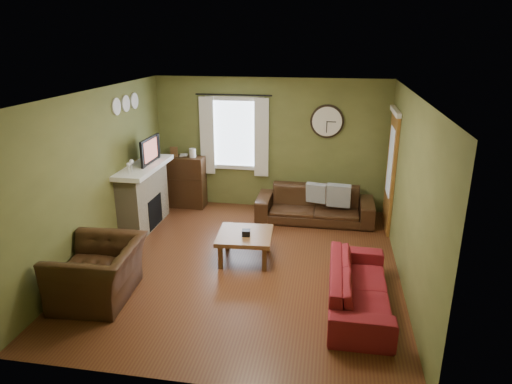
% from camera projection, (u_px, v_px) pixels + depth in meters
% --- Properties ---
extents(floor, '(4.60, 5.20, 0.00)m').
position_uv_depth(floor, '(245.00, 264.00, 7.04)').
color(floor, '#522B17').
rests_on(floor, ground).
extents(ceiling, '(4.60, 5.20, 0.00)m').
position_uv_depth(ceiling, '(244.00, 93.00, 6.20)').
color(ceiling, white).
rests_on(ceiling, ground).
extents(wall_left, '(0.00, 5.20, 2.60)m').
position_uv_depth(wall_left, '(98.00, 176.00, 6.99)').
color(wall_left, brown).
rests_on(wall_left, ground).
extents(wall_right, '(0.00, 5.20, 2.60)m').
position_uv_depth(wall_right, '(409.00, 193.00, 6.25)').
color(wall_right, brown).
rests_on(wall_right, ground).
extents(wall_back, '(4.60, 0.00, 2.60)m').
position_uv_depth(wall_back, '(270.00, 144.00, 9.04)').
color(wall_back, brown).
rests_on(wall_back, ground).
extents(wall_front, '(4.60, 0.00, 2.60)m').
position_uv_depth(wall_front, '(190.00, 270.00, 4.20)').
color(wall_front, brown).
rests_on(wall_front, ground).
extents(fireplace, '(0.40, 1.40, 1.10)m').
position_uv_depth(fireplace, '(144.00, 198.00, 8.27)').
color(fireplace, tan).
rests_on(fireplace, floor).
extents(firebox, '(0.04, 0.60, 0.55)m').
position_uv_depth(firebox, '(155.00, 212.00, 8.32)').
color(firebox, black).
rests_on(firebox, fireplace).
extents(mantel, '(0.58, 1.60, 0.08)m').
position_uv_depth(mantel, '(143.00, 167.00, 8.08)').
color(mantel, white).
rests_on(mantel, fireplace).
extents(tv, '(0.08, 0.60, 0.35)m').
position_uv_depth(tv, '(146.00, 153.00, 8.14)').
color(tv, black).
rests_on(tv, mantel).
extents(tv_screen, '(0.02, 0.62, 0.36)m').
position_uv_depth(tv_screen, '(150.00, 150.00, 8.11)').
color(tv_screen, '#994C3F').
rests_on(tv_screen, mantel).
extents(medallion_left, '(0.28, 0.28, 0.03)m').
position_uv_depth(medallion_left, '(116.00, 107.00, 7.42)').
color(medallion_left, white).
rests_on(medallion_left, wall_left).
extents(medallion_mid, '(0.28, 0.28, 0.03)m').
position_uv_depth(medallion_mid, '(126.00, 104.00, 7.75)').
color(medallion_mid, white).
rests_on(medallion_mid, wall_left).
extents(medallion_right, '(0.28, 0.28, 0.03)m').
position_uv_depth(medallion_right, '(134.00, 101.00, 8.08)').
color(medallion_right, white).
rests_on(medallion_right, wall_left).
extents(window_pane, '(1.00, 0.02, 1.30)m').
position_uv_depth(window_pane, '(235.00, 133.00, 9.07)').
color(window_pane, silver).
rests_on(window_pane, wall_back).
extents(curtain_rod, '(0.03, 0.03, 1.50)m').
position_uv_depth(curtain_rod, '(233.00, 95.00, 8.73)').
color(curtain_rod, black).
rests_on(curtain_rod, wall_back).
extents(curtain_left, '(0.28, 0.04, 1.55)m').
position_uv_depth(curtain_left, '(207.00, 136.00, 9.08)').
color(curtain_left, silver).
rests_on(curtain_left, wall_back).
extents(curtain_right, '(0.28, 0.04, 1.55)m').
position_uv_depth(curtain_right, '(261.00, 138.00, 8.91)').
color(curtain_right, silver).
rests_on(curtain_right, wall_back).
extents(wall_clock, '(0.64, 0.06, 0.64)m').
position_uv_depth(wall_clock, '(327.00, 121.00, 8.66)').
color(wall_clock, white).
rests_on(wall_clock, wall_back).
extents(door, '(0.05, 0.90, 2.10)m').
position_uv_depth(door, '(391.00, 173.00, 8.06)').
color(door, '#905C25').
rests_on(door, floor).
extents(bookshelf, '(0.88, 0.38, 1.05)m').
position_uv_depth(bookshelf, '(183.00, 182.00, 9.29)').
color(bookshelf, black).
rests_on(bookshelf, floor).
extents(book, '(0.20, 0.24, 0.02)m').
position_uv_depth(book, '(180.00, 160.00, 9.24)').
color(book, brown).
rests_on(book, bookshelf).
extents(sofa_brown, '(2.18, 0.85, 0.64)m').
position_uv_depth(sofa_brown, '(315.00, 205.00, 8.62)').
color(sofa_brown, '#301C10').
rests_on(sofa_brown, floor).
extents(pillow_left, '(0.39, 0.19, 0.37)m').
position_uv_depth(pillow_left, '(316.00, 193.00, 8.55)').
color(pillow_left, '#8E969F').
rests_on(pillow_left, sofa_brown).
extents(pillow_right, '(0.45, 0.17, 0.43)m').
position_uv_depth(pillow_right, '(339.00, 195.00, 8.41)').
color(pillow_right, '#8E969F').
rests_on(pillow_right, sofa_brown).
extents(sofa_red, '(0.76, 1.94, 0.57)m').
position_uv_depth(sofa_red, '(359.00, 287.00, 5.86)').
color(sofa_red, maroon).
rests_on(sofa_red, floor).
extents(armchair, '(1.11, 1.25, 0.76)m').
position_uv_depth(armchair, '(99.00, 272.00, 6.02)').
color(armchair, '#301C10').
rests_on(armchair, floor).
extents(coffee_table, '(0.89, 0.89, 0.44)m').
position_uv_depth(coffee_table, '(245.00, 247.00, 7.12)').
color(coffee_table, brown).
rests_on(coffee_table, floor).
extents(tissue_box, '(0.14, 0.14, 0.09)m').
position_uv_depth(tissue_box, '(246.00, 238.00, 6.99)').
color(tissue_box, black).
rests_on(tissue_box, coffee_table).
extents(wine_glass_a, '(0.07, 0.07, 0.20)m').
position_uv_depth(wine_glass_a, '(129.00, 169.00, 7.48)').
color(wine_glass_a, white).
rests_on(wine_glass_a, mantel).
extents(wine_glass_b, '(0.08, 0.08, 0.22)m').
position_uv_depth(wine_glass_b, '(132.00, 166.00, 7.58)').
color(wine_glass_b, white).
rests_on(wine_glass_b, mantel).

